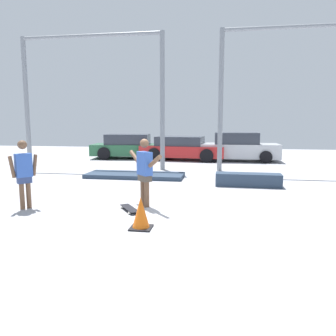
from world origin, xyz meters
TOP-DOWN VIEW (x-y plane):
  - ground_plane at (0.00, 0.00)m, footprint 36.00×36.00m
  - skateboarder at (-0.55, 0.20)m, footprint 1.05×1.14m
  - skateboard at (-0.80, -0.30)m, footprint 0.63×0.77m
  - grind_box at (2.14, 3.14)m, footprint 2.06×0.59m
  - manual_pad at (-1.87, 4.24)m, footprint 3.60×1.33m
  - canopy_support_left at (-4.31, 6.36)m, footprint 6.40×0.20m
  - canopy_support_right at (4.31, 6.36)m, footprint 6.40×0.20m
  - parked_car_green at (-3.76, 10.36)m, footprint 4.44×2.28m
  - parked_car_red at (-0.78, 10.10)m, footprint 4.58×2.29m
  - parked_car_silver at (2.17, 10.06)m, footprint 4.05×1.89m
  - bystander at (-3.29, -0.47)m, footprint 0.49×0.57m
  - traffic_cone at (-0.24, -1.47)m, footprint 0.42×0.42m

SIDE VIEW (x-z plane):
  - ground_plane at x=0.00m, z-range 0.00..0.00m
  - skateboard at x=-0.80m, z-range 0.03..0.10m
  - manual_pad at x=-1.87m, z-range 0.00..0.14m
  - grind_box at x=2.14m, z-range 0.00..0.41m
  - traffic_cone at x=-0.24m, z-range -0.01..0.62m
  - parked_car_red at x=-0.78m, z-range -0.01..1.25m
  - parked_car_green at x=-3.76m, z-range -0.02..1.33m
  - parked_car_silver at x=2.17m, z-range -0.04..1.45m
  - bystander at x=-3.29m, z-range 0.09..1.71m
  - skateboarder at x=-0.55m, z-range 0.08..1.73m
  - canopy_support_left at x=-4.31m, z-range 0.72..6.44m
  - canopy_support_right at x=4.31m, z-range 0.72..6.44m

